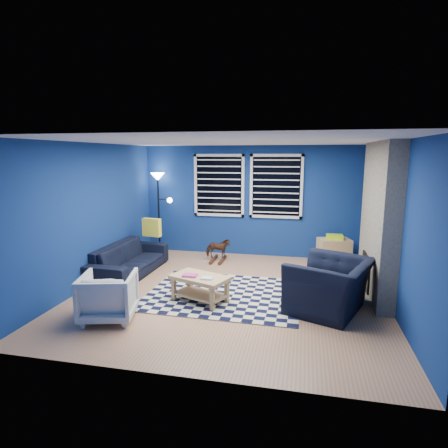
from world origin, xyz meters
name	(u,v)px	position (x,y,z in m)	size (l,w,h in m)	color
floor	(230,292)	(0.00, 0.00, 0.00)	(5.00, 5.00, 0.00)	tan
ceiling	(230,141)	(0.00, 0.00, 2.50)	(5.00, 5.00, 0.00)	white
wall_back	(252,201)	(0.00, 2.50, 1.25)	(5.00, 5.00, 0.00)	navy
wall_left	(92,215)	(-2.50, 0.00, 1.25)	(5.00, 5.00, 0.00)	navy
wall_right	(394,226)	(2.50, 0.00, 1.25)	(5.00, 5.00, 0.00)	navy
fireplace	(378,223)	(2.36, 0.50, 1.20)	(0.65, 2.00, 2.50)	gray
window_left	(219,185)	(-0.75, 2.46, 1.60)	(1.17, 0.06, 1.42)	black
window_right	(276,186)	(0.55, 2.46, 1.60)	(1.17, 0.06, 1.42)	black
tv	(369,200)	(2.45, 2.00, 1.40)	(0.07, 1.00, 0.58)	black
rug	(224,294)	(-0.08, -0.12, 0.01)	(2.50, 2.00, 0.02)	black
sofa	(129,259)	(-2.10, 0.56, 0.30)	(0.80, 2.04, 0.60)	black
armchair_big	(329,286)	(1.58, -0.41, 0.39)	(1.04, 1.19, 0.77)	black
armchair_bent	(108,296)	(-1.47, -1.36, 0.34)	(0.72, 0.74, 0.67)	gray
rocking_horse	(218,248)	(-0.63, 1.80, 0.29)	(0.51, 0.23, 0.43)	#402814
coffee_table	(200,283)	(-0.39, -0.49, 0.31)	(1.01, 0.79, 0.44)	tan
cabinet	(334,251)	(1.83, 2.13, 0.28)	(0.74, 0.58, 0.63)	tan
floor_lamp	(159,188)	(-2.13, 2.25, 1.54)	(0.51, 0.32, 1.88)	black
throw_pillow	(152,227)	(-1.95, 1.34, 0.79)	(0.40, 0.12, 0.38)	yellow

